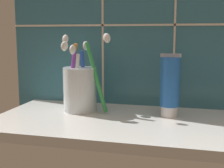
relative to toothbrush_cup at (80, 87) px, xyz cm
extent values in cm
cube|color=silver|center=(19.57, -4.84, -6.81)|extent=(73.18, 29.42, 2.00)
cube|color=beige|center=(19.57, 9.27, 14.78)|extent=(83.18, 0.24, 0.50)
cylinder|color=silver|center=(-0.01, 0.03, -0.55)|extent=(7.94, 7.94, 10.52)
cylinder|color=green|center=(4.30, -0.65, 2.59)|extent=(5.81, 2.00, 16.28)
ellipsoid|color=white|center=(7.01, -1.18, 11.65)|extent=(2.47, 1.71, 2.60)
cylinder|color=blue|center=(0.52, 1.54, 1.61)|extent=(1.75, 2.54, 14.15)
ellipsoid|color=white|center=(0.85, 2.33, 9.73)|extent=(1.94, 2.27, 2.37)
cylinder|color=orange|center=(-2.73, 1.63, 2.42)|extent=(4.29, 2.80, 15.87)
ellipsoid|color=white|center=(-4.49, 2.54, 11.33)|extent=(2.49, 2.13, 2.51)
cylinder|color=purple|center=(-1.64, -1.64, 1.66)|extent=(2.87, 3.16, 14.31)
ellipsoid|color=white|center=(-2.56, -2.73, 9.82)|extent=(2.31, 2.40, 2.46)
cylinder|color=white|center=(-0.28, -1.75, 1.28)|extent=(1.53, 3.05, 13.53)
ellipsoid|color=white|center=(-0.54, -2.90, 9.07)|extent=(1.71, 2.24, 2.43)
cylinder|color=white|center=(21.19, 0.03, -4.61)|extent=(3.67, 3.67, 2.40)
cylinder|color=blue|center=(21.19, 0.03, 2.06)|extent=(4.32, 4.32, 10.95)
cube|color=silver|center=(21.19, 0.03, 7.94)|extent=(4.54, 0.36, 0.80)
camera|label=1|loc=(25.36, -69.29, 12.65)|focal=50.00mm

